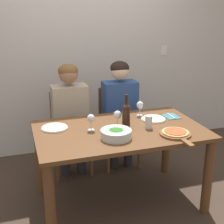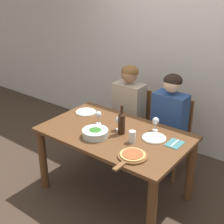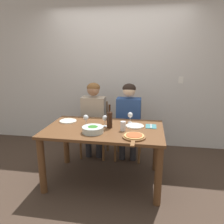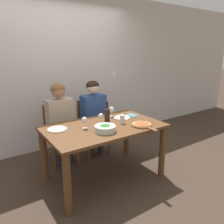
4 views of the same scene
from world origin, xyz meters
The scene contains 17 objects.
ground_plane centered at (0.00, 0.00, 0.00)m, with size 40.00×40.00×0.00m, color #3D2D23.
back_wall centered at (0.00, 1.38, 1.35)m, with size 10.00×0.06×2.70m.
dining_table centered at (0.00, 0.00, 0.63)m, with size 1.52×0.92×0.76m.
chair_left centered at (-0.32, 0.81, 0.50)m, with size 0.42×0.42×0.91m.
chair_right centered at (0.25, 0.81, 0.50)m, with size 0.42×0.42×0.91m.
person_woman centered at (-0.32, 0.71, 0.76)m, with size 0.47×0.51×1.25m.
person_man centered at (0.25, 0.71, 0.76)m, with size 0.47×0.51×1.25m.
wine_bottle centered at (0.07, 0.02, 0.88)m, with size 0.07×0.07×0.31m.
broccoli_bowl centered at (-0.10, -0.19, 0.80)m, with size 0.26×0.26×0.08m.
dinner_plate_left centered at (-0.56, 0.18, 0.77)m, with size 0.24×0.24×0.02m.
dinner_plate_right centered at (0.39, 0.13, 0.77)m, with size 0.24×0.24×0.02m.
pizza_on_board centered at (0.41, -0.29, 0.77)m, with size 0.27×0.41×0.04m.
wine_glass_left centered at (-0.26, 0.04, 0.86)m, with size 0.07×0.07×0.15m.
wine_glass_right centered at (0.31, 0.28, 0.86)m, with size 0.07×0.07×0.15m.
wine_glass_centre centered at (0.00, 0.07, 0.86)m, with size 0.07×0.07×0.15m.
water_tumbler centered at (0.25, -0.06, 0.82)m, with size 0.07×0.07×0.12m.
fork_on_napkin centered at (0.60, 0.15, 0.76)m, with size 0.14×0.18×0.01m.
Camera 4 is at (-1.42, -2.30, 1.70)m, focal length 35.00 mm.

